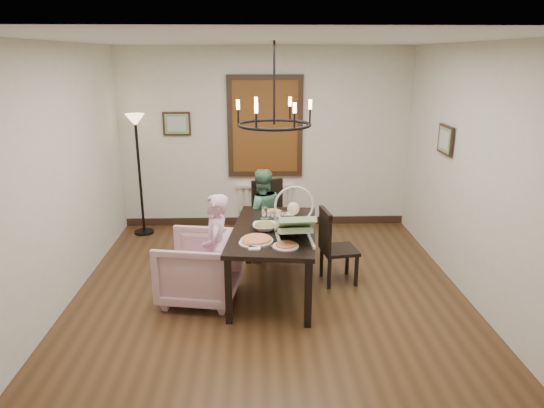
{
  "coord_description": "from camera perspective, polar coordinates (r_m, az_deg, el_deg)",
  "views": [
    {
      "loc": [
        -0.14,
        -5.0,
        2.66
      ],
      "look_at": [
        0.03,
        0.21,
        1.05
      ],
      "focal_mm": 32.0,
      "sensor_mm": 36.0,
      "label": 1
    }
  ],
  "objects": [
    {
      "name": "room_shell",
      "position": [
        5.52,
        -0.39,
        3.96
      ],
      "size": [
        4.51,
        5.0,
        2.81
      ],
      "color": "#4E321B",
      "rests_on": "ground"
    },
    {
      "name": "dining_table",
      "position": [
        5.53,
        0.24,
        -3.74
      ],
      "size": [
        1.11,
        1.74,
        0.77
      ],
      "rotation": [
        0.0,
        0.0,
        -0.12
      ],
      "color": "black",
      "rests_on": "room_shell"
    },
    {
      "name": "chair_far",
      "position": [
        6.61,
        0.06,
        -1.76
      ],
      "size": [
        0.58,
        0.58,
        1.03
      ],
      "primitive_type": null,
      "rotation": [
        0.0,
        0.0,
        0.34
      ],
      "color": "black",
      "rests_on": "room_shell"
    },
    {
      "name": "chair_right",
      "position": [
        5.9,
        7.94,
        -4.87
      ],
      "size": [
        0.46,
        0.46,
        0.93
      ],
      "primitive_type": null,
      "rotation": [
        0.0,
        0.0,
        1.72
      ],
      "color": "black",
      "rests_on": "room_shell"
    },
    {
      "name": "armchair",
      "position": [
        5.53,
        -8.62,
        -7.43
      ],
      "size": [
        0.96,
        0.94,
        0.76
      ],
      "primitive_type": "imported",
      "rotation": [
        0.0,
        0.0,
        -1.74
      ],
      "color": "#D8A5B2",
      "rests_on": "room_shell"
    },
    {
      "name": "elderly_woman",
      "position": [
        5.33,
        -6.56,
        -6.59
      ],
      "size": [
        0.26,
        0.39,
        1.05
      ],
      "primitive_type": "imported",
      "rotation": [
        0.0,
        0.0,
        -1.58
      ],
      "color": "#E29FC3",
      "rests_on": "room_shell"
    },
    {
      "name": "seated_man",
      "position": [
        6.46,
        -1.29,
        -2.19
      ],
      "size": [
        0.58,
        0.5,
        1.04
      ],
      "primitive_type": "imported",
      "rotation": [
        0.0,
        0.0,
        3.36
      ],
      "color": "#497C5F",
      "rests_on": "room_shell"
    },
    {
      "name": "baby_bouncer",
      "position": [
        5.11,
        2.64,
        -2.14
      ],
      "size": [
        0.48,
        0.64,
        0.4
      ],
      "primitive_type": null,
      "rotation": [
        0.0,
        0.0,
        0.06
      ],
      "color": "#AED895",
      "rests_on": "dining_table"
    },
    {
      "name": "salad_bowl",
      "position": [
        5.45,
        -0.85,
        -2.64
      ],
      "size": [
        0.33,
        0.33,
        0.08
      ],
      "primitive_type": "imported",
      "color": "white",
      "rests_on": "dining_table"
    },
    {
      "name": "pizza_platter",
      "position": [
        5.12,
        -1.81,
        -4.24
      ],
      "size": [
        0.35,
        0.35,
        0.04
      ],
      "primitive_type": "cylinder",
      "color": "tan",
      "rests_on": "dining_table"
    },
    {
      "name": "drinking_glass",
      "position": [
        5.64,
        0.07,
        -1.67
      ],
      "size": [
        0.07,
        0.07,
        0.13
      ],
      "primitive_type": "cylinder",
      "color": "silver",
      "rests_on": "dining_table"
    },
    {
      "name": "window_blinds",
      "position": [
        7.54,
        -0.82,
        9.08
      ],
      "size": [
        1.0,
        0.03,
        1.4
      ],
      "primitive_type": "cube",
      "color": "brown",
      "rests_on": "room_shell"
    },
    {
      "name": "radiator",
      "position": [
        7.83,
        -0.78,
        0.01
      ],
      "size": [
        0.92,
        0.12,
        0.62
      ],
      "primitive_type": null,
      "color": "silver",
      "rests_on": "room_shell"
    },
    {
      "name": "picture_back",
      "position": [
        7.64,
        -11.13,
        9.25
      ],
      "size": [
        0.42,
        0.03,
        0.36
      ],
      "primitive_type": "cube",
      "color": "black",
      "rests_on": "room_shell"
    },
    {
      "name": "picture_right",
      "position": [
        6.43,
        19.72,
        7.13
      ],
      "size": [
        0.03,
        0.42,
        0.36
      ],
      "primitive_type": "cube",
      "rotation": [
        0.0,
        0.0,
        1.57
      ],
      "color": "black",
      "rests_on": "room_shell"
    },
    {
      "name": "floor_lamp",
      "position": [
        7.57,
        -15.29,
        3.11
      ],
      "size": [
        0.3,
        0.3,
        1.8
      ],
      "primitive_type": null,
      "color": "black",
      "rests_on": "room_shell"
    },
    {
      "name": "chandelier",
      "position": [
        5.21,
        0.25,
        9.33
      ],
      "size": [
        0.8,
        0.8,
        0.04
      ],
      "primitive_type": "torus",
      "color": "black",
      "rests_on": "room_shell"
    }
  ]
}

